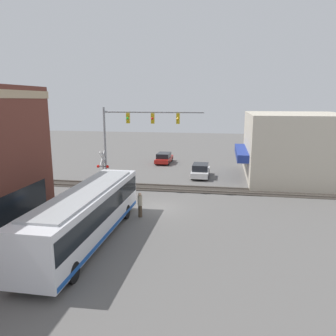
# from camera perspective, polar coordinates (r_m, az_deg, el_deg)

# --- Properties ---
(ground_plane) EXTENTS (120.00, 120.00, 0.00)m
(ground_plane) POSITION_cam_1_polar(r_m,az_deg,el_deg) (25.69, -2.01, -7.02)
(ground_plane) COLOR #605E5B
(shop_building) EXTENTS (12.60, 11.10, 6.91)m
(shop_building) POSITION_cam_1_polar(r_m,az_deg,el_deg) (37.52, 21.11, 3.58)
(shop_building) COLOR beige
(shop_building) RESTS_ON ground
(city_bus) EXTENTS (12.44, 2.59, 3.16)m
(city_bus) POSITION_cam_1_polar(r_m,az_deg,el_deg) (19.99, -13.94, -7.63)
(city_bus) COLOR silver
(city_bus) RESTS_ON ground
(traffic_signal_gantry) EXTENTS (0.42, 9.06, 7.64)m
(traffic_signal_gantry) POSITION_cam_1_polar(r_m,az_deg,el_deg) (29.52, -6.03, 6.75)
(traffic_signal_gantry) COLOR gray
(traffic_signal_gantry) RESTS_ON ground
(crossing_signal) EXTENTS (1.41, 1.18, 3.81)m
(crossing_signal) POSITION_cam_1_polar(r_m,az_deg,el_deg) (30.59, -11.25, 0.27)
(crossing_signal) COLOR gray
(crossing_signal) RESTS_ON ground
(rail_track_near) EXTENTS (2.60, 60.00, 0.15)m
(rail_track_near) POSITION_cam_1_polar(r_m,az_deg,el_deg) (31.33, 0.22, -3.49)
(rail_track_near) COLOR #332D28
(rail_track_near) RESTS_ON ground
(parked_car_white) EXTENTS (4.29, 1.82, 1.51)m
(parked_car_white) POSITION_cam_1_polar(r_m,az_deg,el_deg) (35.77, 5.68, -0.52)
(parked_car_white) COLOR silver
(parked_car_white) RESTS_ON ground
(parked_car_red) EXTENTS (4.54, 1.82, 1.39)m
(parked_car_red) POSITION_cam_1_polar(r_m,az_deg,el_deg) (43.65, -0.70, 1.71)
(parked_car_red) COLOR #B21E19
(parked_car_red) RESTS_ON ground
(pedestrian_at_crossing) EXTENTS (0.34, 0.34, 1.83)m
(pedestrian_at_crossing) POSITION_cam_1_polar(r_m,az_deg,el_deg) (31.21, -8.61, -1.95)
(pedestrian_at_crossing) COLOR #473828
(pedestrian_at_crossing) RESTS_ON ground
(pedestrian_near_bus) EXTENTS (0.34, 0.34, 1.82)m
(pedestrian_near_bus) POSITION_cam_1_polar(r_m,az_deg,el_deg) (23.66, -4.89, -6.34)
(pedestrian_near_bus) COLOR #473828
(pedestrian_near_bus) RESTS_ON ground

